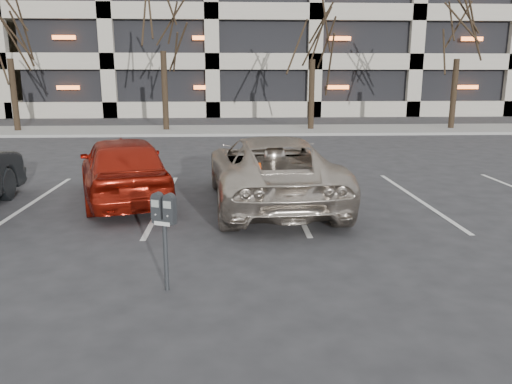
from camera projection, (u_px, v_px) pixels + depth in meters
The scene contains 9 objects.
ground at pixel (227, 234), 8.62m from camera, with size 140.00×140.00×0.00m, color #28282B.
sidewalk at pixel (229, 130), 24.16m from camera, with size 80.00×4.00×0.12m, color gray.
stall_lines at pixel (163, 202), 10.79m from camera, with size 16.90×5.20×0.00m.
tree_a at pixel (5, 11), 22.42m from camera, with size 3.33×3.33×7.57m.
tree_c at pixel (314, 14), 23.13m from camera, with size 3.32×3.32×7.54m.
tree_d at pixel (461, 13), 23.46m from camera, with size 3.35×3.35×7.61m.
parking_meter at pixel (164, 218), 6.17m from camera, with size 0.34×0.24×1.25m.
suv_silver at pixel (271, 170), 10.53m from camera, with size 2.76×5.39×1.46m.
car_red at pixel (123, 168), 10.81m from camera, with size 1.71×4.26×1.45m, color #9B1B0E.
Camera 1 is at (0.07, -8.24, 2.69)m, focal length 35.00 mm.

